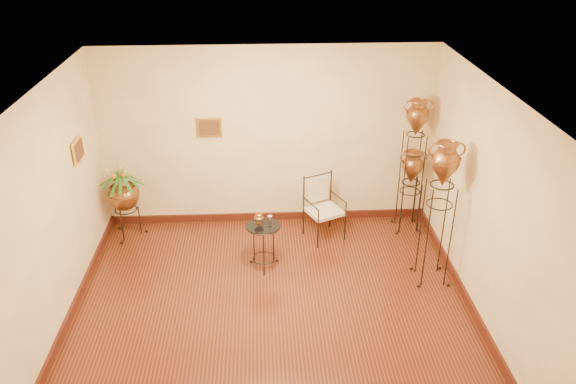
{
  "coord_description": "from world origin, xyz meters",
  "views": [
    {
      "loc": [
        -0.1,
        -5.36,
        4.55
      ],
      "look_at": [
        0.25,
        1.3,
        1.1
      ],
      "focal_mm": 35.0,
      "sensor_mm": 36.0,
      "label": 1
    }
  ],
  "objects_px": {
    "amphora_mid": "(438,213)",
    "side_table": "(264,245)",
    "amphora_tall": "(412,165)",
    "planter_urn": "(123,193)",
    "armchair": "(325,209)"
  },
  "relations": [
    {
      "from": "amphora_tall",
      "to": "armchair",
      "type": "height_order",
      "value": "amphora_tall"
    },
    {
      "from": "planter_urn",
      "to": "side_table",
      "type": "relative_size",
      "value": 1.54
    },
    {
      "from": "amphora_tall",
      "to": "armchair",
      "type": "distance_m",
      "value": 1.47
    },
    {
      "from": "amphora_mid",
      "to": "planter_urn",
      "type": "relative_size",
      "value": 1.55
    },
    {
      "from": "amphora_mid",
      "to": "side_table",
      "type": "distance_m",
      "value": 2.37
    },
    {
      "from": "planter_urn",
      "to": "side_table",
      "type": "xyz_separation_m",
      "value": [
        2.06,
        -0.95,
        -0.38
      ]
    },
    {
      "from": "planter_urn",
      "to": "side_table",
      "type": "bearing_deg",
      "value": -24.72
    },
    {
      "from": "amphora_mid",
      "to": "side_table",
      "type": "relative_size",
      "value": 2.39
    },
    {
      "from": "amphora_tall",
      "to": "side_table",
      "type": "relative_size",
      "value": 2.49
    },
    {
      "from": "amphora_tall",
      "to": "amphora_mid",
      "type": "relative_size",
      "value": 1.04
    },
    {
      "from": "amphora_mid",
      "to": "planter_urn",
      "type": "bearing_deg",
      "value": 162.7
    },
    {
      "from": "amphora_tall",
      "to": "armchair",
      "type": "xyz_separation_m",
      "value": [
        -1.32,
        -0.24,
        -0.58
      ]
    },
    {
      "from": "amphora_mid",
      "to": "armchair",
      "type": "height_order",
      "value": "amphora_mid"
    },
    {
      "from": "amphora_mid",
      "to": "planter_urn",
      "type": "xyz_separation_m",
      "value": [
        -4.3,
        1.34,
        -0.29
      ]
    },
    {
      "from": "armchair",
      "to": "side_table",
      "type": "bearing_deg",
      "value": -166.39
    }
  ]
}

